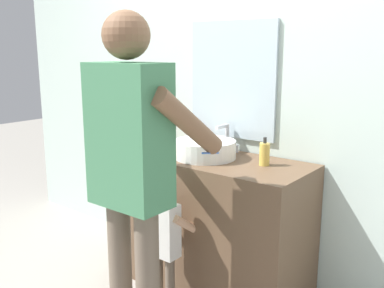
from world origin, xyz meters
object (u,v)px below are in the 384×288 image
object	(u,v)px
soap_bottle	(265,154)
adult_parent	(132,157)
toothbrush_cup	(164,141)
child_toddler	(164,237)

from	to	relation	value
soap_bottle	adult_parent	xyz separation A→B (m)	(-0.29, -0.76, 0.09)
toothbrush_cup	child_toddler	xyz separation A→B (m)	(0.37, -0.42, -0.44)
child_toddler	adult_parent	xyz separation A→B (m)	(0.08, -0.31, 0.54)
child_toddler	adult_parent	bearing A→B (deg)	-75.17
toothbrush_cup	soap_bottle	size ratio (longest dim) A/B	1.25
soap_bottle	child_toddler	bearing A→B (deg)	-129.41
toothbrush_cup	soap_bottle	bearing A→B (deg)	2.69
soap_bottle	child_toddler	size ratio (longest dim) A/B	0.21
toothbrush_cup	soap_bottle	distance (m)	0.74
toothbrush_cup	adult_parent	size ratio (longest dim) A/B	0.12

